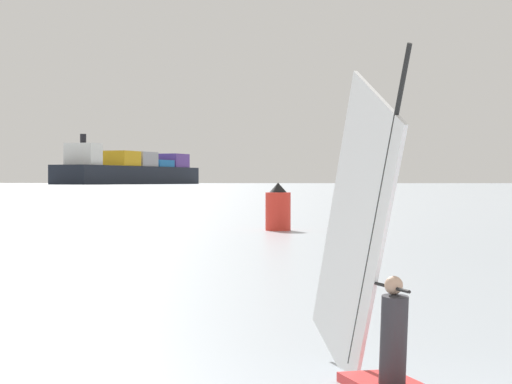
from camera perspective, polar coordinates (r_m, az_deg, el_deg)
windsurfer at (r=12.66m, az=6.77°, el=-5.94°), size 1.88×4.43×4.37m
cargo_ship at (r=731.27m, az=-6.92°, el=1.21°), size 75.37×179.77×32.80m
channel_buoy at (r=51.58m, az=1.24°, el=-0.94°), size 1.28×1.28×2.43m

